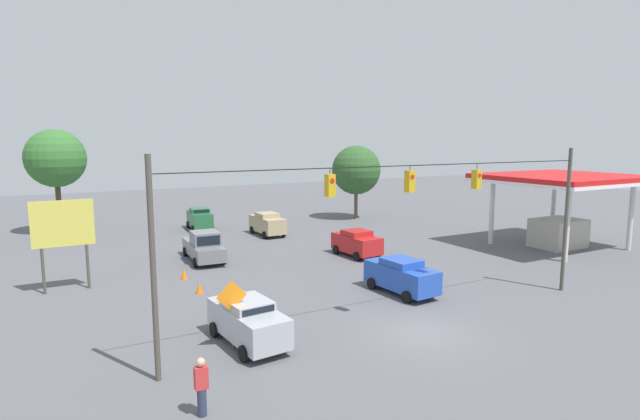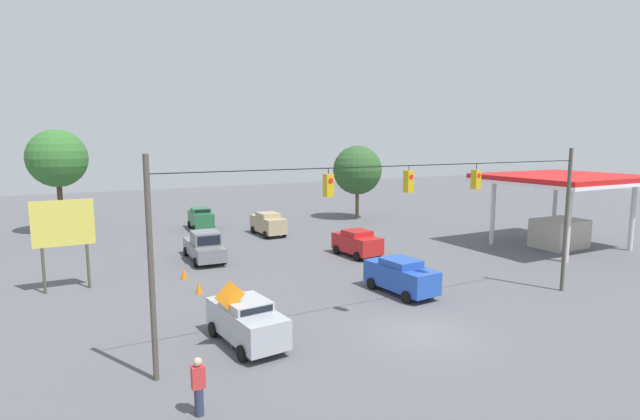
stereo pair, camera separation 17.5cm
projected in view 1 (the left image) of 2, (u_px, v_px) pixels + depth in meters
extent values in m
plane|color=#56565B|center=(423.00, 334.00, 21.58)|extent=(140.00, 140.00, 0.00)
cylinder|color=#4C473D|center=(566.00, 220.00, 27.22)|extent=(0.20, 0.20, 7.87)
cylinder|color=#4C473D|center=(153.00, 271.00, 16.86)|extent=(0.20, 0.20, 7.87)
cylinder|color=black|center=(410.00, 166.00, 21.57)|extent=(21.78, 0.04, 0.04)
cube|color=gold|center=(476.00, 179.00, 23.58)|extent=(0.32, 0.36, 0.90)
cylinder|color=black|center=(477.00, 167.00, 23.50)|extent=(0.03, 0.03, 0.31)
cylinder|color=red|center=(480.00, 175.00, 23.39)|extent=(0.20, 0.02, 0.20)
cube|color=gold|center=(410.00, 181.00, 21.67)|extent=(0.32, 0.36, 0.95)
cylinder|color=black|center=(410.00, 168.00, 21.59)|extent=(0.03, 0.03, 0.21)
cylinder|color=red|center=(413.00, 177.00, 21.47)|extent=(0.20, 0.02, 0.20)
cube|color=gold|center=(330.00, 185.00, 19.77)|extent=(0.32, 0.36, 0.90)
cylinder|color=black|center=(330.00, 171.00, 19.69)|extent=(0.03, 0.03, 0.24)
cylinder|color=red|center=(332.00, 181.00, 19.57)|extent=(0.20, 0.02, 0.20)
cube|color=#234CB2|center=(401.00, 276.00, 27.11)|extent=(2.03, 4.53, 1.23)
cube|color=#234CB2|center=(401.00, 262.00, 27.00)|extent=(1.72, 2.05, 0.36)
cube|color=black|center=(390.00, 259.00, 27.82)|extent=(1.38, 0.12, 0.25)
cylinder|color=black|center=(395.00, 279.00, 28.86)|extent=(0.26, 0.65, 0.64)
cylinder|color=black|center=(372.00, 283.00, 27.93)|extent=(0.26, 0.65, 0.64)
cylinder|color=black|center=(431.00, 291.00, 26.47)|extent=(0.26, 0.65, 0.64)
cylinder|color=black|center=(407.00, 297.00, 25.54)|extent=(0.26, 0.65, 0.64)
cube|color=#236038|center=(200.00, 219.00, 46.16)|extent=(2.04, 4.12, 1.33)
cube|color=#236038|center=(199.00, 210.00, 46.04)|extent=(1.73, 1.88, 0.36)
cube|color=black|center=(201.00, 211.00, 45.24)|extent=(1.39, 0.13, 0.25)
cylinder|color=black|center=(193.00, 229.00, 44.73)|extent=(0.27, 0.66, 0.64)
cylinder|color=black|center=(212.00, 228.00, 45.44)|extent=(0.27, 0.66, 0.64)
cylinder|color=black|center=(188.00, 225.00, 47.07)|extent=(0.27, 0.66, 0.64)
cylinder|color=black|center=(207.00, 223.00, 47.78)|extent=(0.27, 0.66, 0.64)
cube|color=#A8AAB2|center=(248.00, 322.00, 20.40)|extent=(2.15, 4.60, 1.20)
cube|color=#A8AAB2|center=(247.00, 304.00, 20.29)|extent=(1.78, 2.10, 0.36)
cube|color=black|center=(259.00, 311.00, 19.48)|extent=(1.39, 0.15, 0.25)
cylinder|color=black|center=(244.00, 354.00, 18.82)|extent=(0.28, 0.66, 0.64)
cylinder|color=black|center=(284.00, 343.00, 19.79)|extent=(0.28, 0.66, 0.64)
cylinder|color=black|center=(214.00, 330.00, 21.19)|extent=(0.28, 0.66, 0.64)
cylinder|color=black|center=(252.00, 321.00, 22.16)|extent=(0.28, 0.66, 0.64)
cube|color=red|center=(357.00, 243.00, 35.80)|extent=(2.11, 3.99, 1.19)
cube|color=red|center=(357.00, 233.00, 35.69)|extent=(1.82, 1.81, 0.36)
cube|color=black|center=(350.00, 231.00, 36.41)|extent=(1.49, 0.11, 0.25)
cylinder|color=black|center=(357.00, 247.00, 37.43)|extent=(0.26, 0.65, 0.64)
cylinder|color=black|center=(336.00, 250.00, 36.45)|extent=(0.26, 0.65, 0.64)
cylinder|color=black|center=(378.00, 253.00, 35.33)|extent=(0.26, 0.65, 0.64)
cylinder|color=black|center=(357.00, 256.00, 34.34)|extent=(0.26, 0.65, 0.64)
cube|color=tan|center=(267.00, 224.00, 43.51)|extent=(1.85, 4.29, 1.29)
cube|color=tan|center=(267.00, 215.00, 43.39)|extent=(1.66, 1.91, 0.36)
cube|color=black|center=(263.00, 213.00, 44.20)|extent=(1.41, 0.05, 0.25)
cylinder|color=black|center=(270.00, 228.00, 45.22)|extent=(0.23, 0.64, 0.64)
cylinder|color=black|center=(252.00, 230.00, 44.35)|extent=(0.23, 0.64, 0.64)
cylinder|color=black|center=(283.00, 233.00, 42.85)|extent=(0.23, 0.64, 0.64)
cylinder|color=black|center=(265.00, 235.00, 41.98)|extent=(0.23, 0.64, 0.64)
cube|color=slate|center=(204.00, 249.00, 34.57)|extent=(2.21, 5.55, 0.90)
cube|color=slate|center=(205.00, 238.00, 33.86)|extent=(1.86, 2.06, 0.90)
cube|color=black|center=(209.00, 241.00, 32.97)|extent=(1.52, 0.11, 0.63)
cylinder|color=black|center=(195.00, 263.00, 32.65)|extent=(0.26, 0.65, 0.64)
cylinder|color=black|center=(224.00, 260.00, 33.46)|extent=(0.26, 0.65, 0.64)
cylinder|color=black|center=(185.00, 252.00, 35.81)|extent=(0.26, 0.65, 0.64)
cylinder|color=black|center=(211.00, 249.00, 36.63)|extent=(0.26, 0.65, 0.64)
cone|color=orange|center=(240.00, 327.00, 21.40)|extent=(0.38, 0.38, 0.66)
cone|color=orange|center=(217.00, 305.00, 24.31)|extent=(0.38, 0.38, 0.66)
cone|color=orange|center=(199.00, 288.00, 27.11)|extent=(0.38, 0.38, 0.66)
cone|color=orange|center=(184.00, 274.00, 29.86)|extent=(0.38, 0.38, 0.66)
cube|color=red|center=(562.00, 177.00, 38.09)|extent=(10.69, 9.38, 0.35)
cube|color=white|center=(562.00, 181.00, 38.14)|extent=(10.79, 9.48, 0.24)
cylinder|color=silver|center=(553.00, 205.00, 43.12)|extent=(0.36, 0.36, 5.29)
cylinder|color=silver|center=(492.00, 211.00, 39.56)|extent=(0.36, 0.36, 5.29)
cylinder|color=silver|center=(631.00, 216.00, 37.42)|extent=(0.36, 0.36, 5.29)
cylinder|color=silver|center=(567.00, 224.00, 33.86)|extent=(0.36, 0.36, 5.29)
cube|color=#B2AD9E|center=(558.00, 233.00, 38.71)|extent=(3.74, 2.81, 2.20)
cylinder|color=#4C473D|center=(88.00, 266.00, 27.96)|extent=(0.16, 0.16, 2.53)
cylinder|color=#4C473D|center=(43.00, 271.00, 26.92)|extent=(0.16, 0.16, 2.53)
cube|color=#D8CC4C|center=(63.00, 223.00, 27.08)|extent=(3.14, 0.12, 2.53)
cylinder|color=slate|center=(232.00, 328.00, 19.85)|extent=(0.06, 0.06, 1.80)
cube|color=orange|center=(232.00, 296.00, 19.66)|extent=(1.27, 0.04, 1.27)
cylinder|color=#2D334C|center=(202.00, 402.00, 15.12)|extent=(0.28, 0.28, 0.88)
cube|color=red|center=(201.00, 378.00, 15.01)|extent=(0.40, 0.24, 0.70)
sphere|color=tan|center=(201.00, 362.00, 14.94)|extent=(0.28, 0.28, 0.28)
cylinder|color=#4C3823|center=(59.00, 204.00, 43.99)|extent=(0.45, 0.45, 5.28)
sphere|color=#336B2D|center=(56.00, 158.00, 43.42)|extent=(5.05, 5.05, 5.05)
cylinder|color=brown|center=(356.00, 201.00, 52.43)|extent=(0.36, 0.36, 3.72)
sphere|color=#2D5628|center=(356.00, 170.00, 51.96)|extent=(5.09, 5.09, 5.09)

